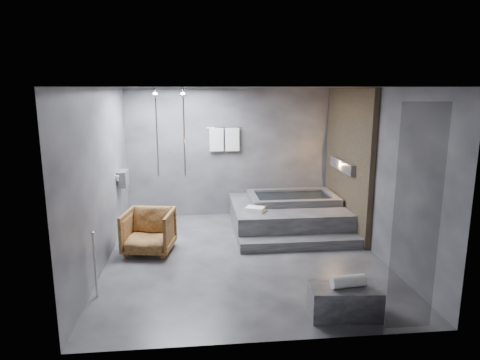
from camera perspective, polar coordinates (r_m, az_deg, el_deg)
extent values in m
plane|color=#2F2F31|center=(7.34, 0.49, -10.14)|extent=(5.00, 5.00, 0.00)
cube|color=#4E4E51|center=(6.79, 0.53, 12.28)|extent=(4.50, 5.00, 0.04)
cube|color=#39393E|center=(9.38, -1.21, 3.67)|extent=(4.50, 0.04, 2.80)
cube|color=#39393E|center=(4.53, 4.08, -5.68)|extent=(4.50, 0.04, 2.80)
cube|color=#39393E|center=(7.05, -17.98, 0.22)|extent=(0.04, 5.00, 2.80)
cube|color=#39393E|center=(7.52, 17.81, 0.96)|extent=(0.04, 5.00, 2.80)
cube|color=#846D4D|center=(8.64, 14.16, 2.57)|extent=(0.10, 2.40, 2.78)
cube|color=#FF9938|center=(8.63, 13.62, 1.91)|extent=(0.14, 1.20, 0.20)
cube|color=gray|center=(8.44, -15.34, 0.20)|extent=(0.16, 0.42, 0.30)
imported|color=beige|center=(8.35, -15.36, -0.24)|extent=(0.08, 0.08, 0.21)
imported|color=beige|center=(8.55, -15.14, -0.14)|extent=(0.07, 0.07, 0.15)
cylinder|color=silver|center=(8.85, -7.48, 6.32)|extent=(0.04, 0.04, 1.80)
cylinder|color=silver|center=(8.88, -11.05, 6.22)|extent=(0.04, 0.04, 1.80)
cylinder|color=silver|center=(9.25, -2.12, 6.98)|extent=(0.75, 0.02, 0.02)
cube|color=white|center=(9.24, -3.16, 5.41)|extent=(0.30, 0.06, 0.50)
cube|color=white|center=(9.27, -1.05, 5.44)|extent=(0.30, 0.06, 0.50)
cylinder|color=silver|center=(6.18, -18.76, -10.74)|extent=(0.04, 0.04, 0.90)
cube|color=black|center=(5.14, 22.49, -5.04)|extent=(0.55, 0.01, 2.60)
cube|color=#343437|center=(8.77, 6.28, -4.71)|extent=(2.20, 2.00, 0.50)
cube|color=#343437|center=(7.74, 8.10, -8.36)|extent=(2.20, 0.36, 0.18)
cube|color=#333336|center=(5.68, 13.75, -15.38)|extent=(0.89, 0.54, 0.39)
imported|color=#482A12|center=(7.55, -12.07, -6.73)|extent=(0.93, 0.95, 0.75)
cylinder|color=white|center=(5.56, 14.22, -12.96)|extent=(0.44, 0.20, 0.15)
cube|color=white|center=(8.08, 2.02, -3.93)|extent=(0.41, 0.36, 0.09)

